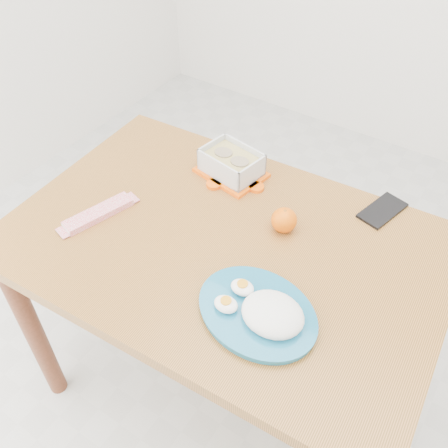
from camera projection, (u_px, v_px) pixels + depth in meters
The scene contains 7 objects.
ground at pixel (273, 395), 1.80m from camera, with size 3.50×3.50×0.00m, color #B7B7B2.
dining_table at pixel (224, 267), 1.39m from camera, with size 1.18×0.82×0.75m.
food_container at pixel (231, 164), 1.49m from camera, with size 0.21×0.18×0.08m.
orange_fruit at pixel (284, 220), 1.32m from camera, with size 0.07×0.07×0.07m, color orange.
rice_plate at pixel (262, 311), 1.12m from camera, with size 0.34×0.34×0.08m.
candy_bar at pixel (98, 213), 1.38m from camera, with size 0.20×0.05×0.02m, color red.
smartphone at pixel (382, 210), 1.39m from camera, with size 0.07×0.15×0.01m, color black.
Camera 1 is at (0.33, -0.82, 1.69)m, focal length 40.00 mm.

